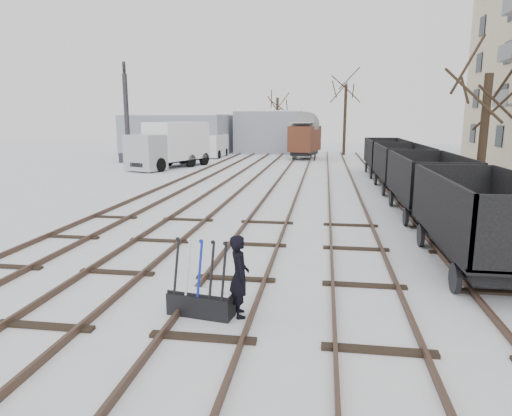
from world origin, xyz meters
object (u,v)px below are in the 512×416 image
Objects in this scene: panel_van at (212,146)px; crane at (129,136)px; freight_wagon_a at (481,234)px; worker at (239,276)px; box_van_wagon at (305,138)px; ground_frame at (201,301)px; lorry at (170,145)px.

crane is at bearing -135.40° from panel_van.
freight_wagon_a is at bearing -63.44° from panel_van.
worker is 33.23m from crane.
box_van_wagon is 9.03m from panel_van.
ground_frame is 33.01m from crane.
crane is (-5.18, 4.21, 0.42)m from lorry.
ground_frame is 36.25m from panel_van.
worker is at bearing -146.17° from freight_wagon_a.
crane reaches higher than ground_frame.
lorry is at bearing 119.83° from ground_frame.
ground_frame is 7.39m from freight_wagon_a.
ground_frame is 0.26× the size of freight_wagon_a.
panel_van is 8.31m from crane.
box_van_wagon is at bearing -3.87° from panel_van.
ground_frame is 0.31× the size of panel_van.
freight_wagon_a reaches higher than ground_frame.
crane is (-6.00, -5.64, 1.09)m from panel_van.
worker is 0.19× the size of crane.
worker is 0.34× the size of box_van_wagon.
freight_wagon_a is 1.20× the size of panel_van.
box_van_wagon is at bearing -18.18° from worker.
lorry reaches higher than ground_frame.
panel_van is at bearing 105.46° from lorry.
ground_frame is at bearing -49.63° from lorry.
lorry is 9.91m from panel_van.
lorry is at bearing -125.69° from box_van_wagon.
crane is at bearing -150.56° from box_van_wagon.
lorry is (-9.31, 25.39, 1.48)m from ground_frame.
freight_wagon_a reaches higher than worker.
ground_frame is 0.92m from worker.
lorry reaches higher than panel_van.
box_van_wagon is at bearing 98.92° from ground_frame.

